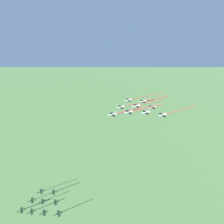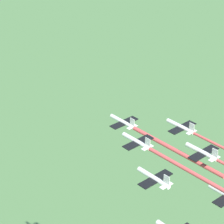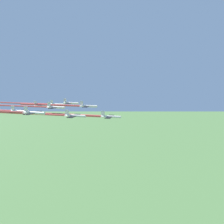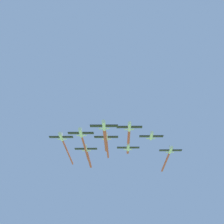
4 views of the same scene
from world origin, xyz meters
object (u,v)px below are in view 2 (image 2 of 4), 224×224
jet_2 (182,127)px  jet_3 (155,178)px  jet_1 (138,142)px  jet_0 (124,122)px  jet_4 (203,152)px

jet_2 → jet_3: (-5.42, -32.96, 2.76)m
jet_1 → jet_3: jet_3 is taller
jet_3 → jet_0: bearing=59.5°
jet_4 → jet_0: bearing=90.0°
jet_1 → jet_2: bearing=-0.0°
jet_3 → jet_4: size_ratio=1.00×
jet_0 → jet_1: 19.52m
jet_0 → jet_2: 19.17m
jet_3 → jet_4: 19.38m
jet_3 → jet_4: (12.16, 15.08, -0.24)m
jet_3 → jet_4: jet_3 is taller
jet_3 → jet_1: bearing=59.5°
jet_0 → jet_1: bearing=-120.5°
jet_1 → jet_3: 19.11m
jet_4 → jet_3: bearing=180.0°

